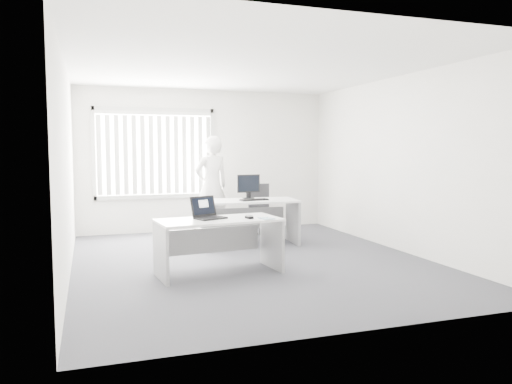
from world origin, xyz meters
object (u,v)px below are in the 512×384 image
object	(u,v)px
desk_far	(247,212)
person	(212,186)
laptop	(210,208)
desk_near	(219,234)
office_chair	(260,219)
monitor	(248,187)

from	to	relation	value
desk_far	person	bearing A→B (deg)	112.97
desk_far	laptop	xyz separation A→B (m)	(-1.05, -1.73, 0.32)
desk_near	office_chair	world-z (taller)	office_chair
desk_far	laptop	distance (m)	2.05
desk_near	monitor	xyz separation A→B (m)	(1.05, 2.01, 0.46)
person	monitor	distance (m)	0.96
desk_far	office_chair	xyz separation A→B (m)	(0.55, 0.88, -0.26)
office_chair	person	distance (m)	1.13
desk_far	office_chair	size ratio (longest dim) A/B	1.81
office_chair	laptop	distance (m)	3.12
office_chair	laptop	size ratio (longest dim) A/B	2.57
laptop	person	bearing A→B (deg)	54.12
desk_far	laptop	bearing A→B (deg)	-116.67
office_chair	person	bearing A→B (deg)	173.48
monitor	person	bearing A→B (deg)	115.04
desk_near	office_chair	bearing A→B (deg)	54.70
desk_far	person	distance (m)	1.20
desk_far	office_chair	distance (m)	1.07
desk_near	laptop	size ratio (longest dim) A/B	4.42
desk_far	monitor	xyz separation A→B (m)	(0.10, 0.24, 0.42)
person	monitor	bearing A→B (deg)	103.16
desk_near	laptop	distance (m)	0.37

